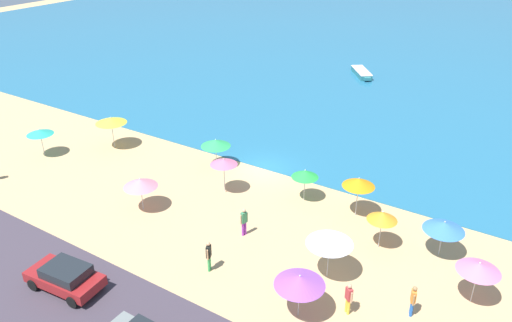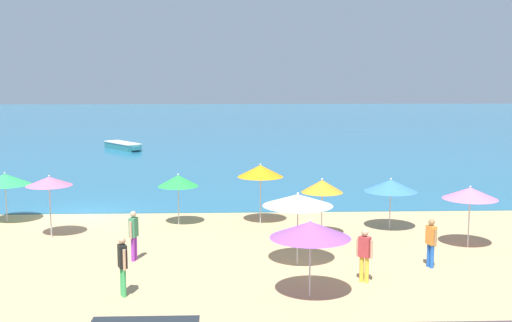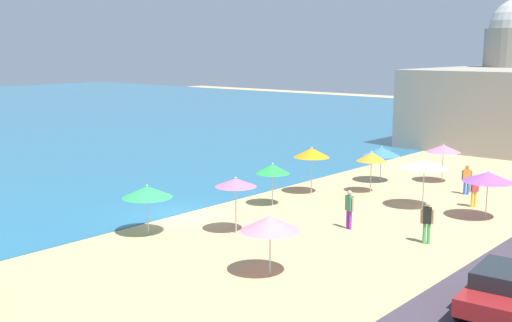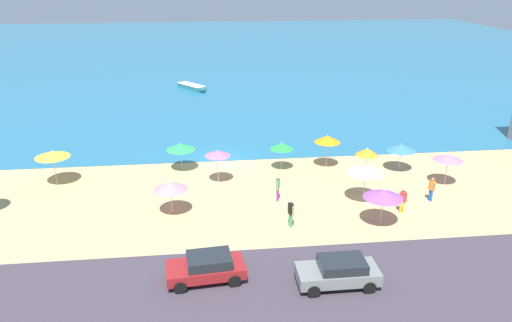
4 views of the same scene
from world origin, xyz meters
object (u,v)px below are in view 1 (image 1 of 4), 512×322
(skiff_nearshore, at_px, (362,73))
(beach_umbrella_0, at_px, (111,120))
(beach_umbrella_8, at_px, (359,182))
(beach_umbrella_11, at_px, (305,174))
(beach_umbrella_3, at_px, (300,280))
(bather_3, at_px, (209,255))
(beach_umbrella_10, at_px, (444,226))
(beach_umbrella_1, at_px, (479,267))
(beach_umbrella_4, at_px, (382,216))
(beach_umbrella_2, at_px, (224,162))
(beach_umbrella_9, at_px, (140,183))
(beach_umbrella_7, at_px, (216,143))
(bather_2, at_px, (244,220))
(beach_umbrella_5, at_px, (40,132))
(bather_1, at_px, (349,297))
(beach_umbrella_6, at_px, (330,240))
(bather_0, at_px, (413,299))
(parked_car_2, at_px, (65,277))

(skiff_nearshore, bearing_deg, beach_umbrella_0, -108.29)
(beach_umbrella_8, distance_m, skiff_nearshore, 30.23)
(beach_umbrella_11, bearing_deg, beach_umbrella_0, -176.81)
(beach_umbrella_3, distance_m, bather_3, 5.70)
(beach_umbrella_3, xyz_separation_m, beach_umbrella_10, (4.46, 8.36, -0.18))
(beach_umbrella_1, height_order, beach_umbrella_4, beach_umbrella_4)
(beach_umbrella_1, distance_m, beach_umbrella_4, 5.72)
(beach_umbrella_2, bearing_deg, beach_umbrella_9, -124.71)
(beach_umbrella_1, bearing_deg, beach_umbrella_9, -172.95)
(beach_umbrella_3, bearing_deg, bather_3, 176.14)
(beach_umbrella_7, xyz_separation_m, skiff_nearshore, (0.59, 27.52, -1.60))
(skiff_nearshore, bearing_deg, beach_umbrella_4, -66.63)
(beach_umbrella_8, xyz_separation_m, skiff_nearshore, (-10.82, 28.16, -2.01))
(bather_2, bearing_deg, beach_umbrella_0, 163.91)
(beach_umbrella_1, bearing_deg, beach_umbrella_8, 151.31)
(beach_umbrella_1, distance_m, beach_umbrella_3, 8.66)
(beach_umbrella_4, xyz_separation_m, beach_umbrella_5, (-26.41, -2.63, -0.09))
(beach_umbrella_3, relative_size, bather_3, 1.32)
(bather_3, bearing_deg, beach_umbrella_3, -3.86)
(bather_3, bearing_deg, bather_2, 93.56)
(beach_umbrella_3, xyz_separation_m, bather_2, (-5.82, 4.09, -1.07))
(beach_umbrella_10, xyz_separation_m, bather_1, (-2.54, -6.97, -0.94))
(beach_umbrella_10, bearing_deg, beach_umbrella_8, 166.66)
(beach_umbrella_8, bearing_deg, beach_umbrella_7, 176.77)
(beach_umbrella_0, relative_size, beach_umbrella_10, 1.17)
(beach_umbrella_0, relative_size, beach_umbrella_11, 1.16)
(beach_umbrella_1, bearing_deg, beach_umbrella_2, 172.55)
(beach_umbrella_8, distance_m, beach_umbrella_11, 3.65)
(beach_umbrella_6, bearing_deg, beach_umbrella_3, -89.39)
(beach_umbrella_0, bearing_deg, beach_umbrella_6, -13.92)
(beach_umbrella_9, bearing_deg, bather_0, -0.19)
(bather_2, bearing_deg, beach_umbrella_3, -35.09)
(bather_3, bearing_deg, beach_umbrella_4, 44.57)
(beach_umbrella_11, relative_size, bather_2, 1.26)
(beach_umbrella_0, bearing_deg, beach_umbrella_2, -5.21)
(beach_umbrella_3, distance_m, skiff_nearshore, 39.68)
(beach_umbrella_4, relative_size, bather_3, 1.33)
(beach_umbrella_1, xyz_separation_m, skiff_nearshore, (-18.64, 32.45, -1.76))
(beach_umbrella_10, xyz_separation_m, bather_2, (-10.28, -4.27, -0.89))
(beach_umbrella_4, relative_size, beach_umbrella_9, 1.06)
(beach_umbrella_2, distance_m, beach_umbrella_6, 10.57)
(beach_umbrella_5, bearing_deg, parked_car_2, -33.10)
(beach_umbrella_2, bearing_deg, bather_3, -60.06)
(bather_0, bearing_deg, beach_umbrella_7, 156.41)
(beach_umbrella_4, distance_m, beach_umbrella_6, 4.17)
(beach_umbrella_1, xyz_separation_m, bather_2, (-12.60, -1.29, -1.10))
(beach_umbrella_3, height_order, beach_umbrella_10, beach_umbrella_3)
(beach_umbrella_2, height_order, beach_umbrella_5, beach_umbrella_2)
(beach_umbrella_1, xyz_separation_m, beach_umbrella_5, (-31.83, -0.80, -0.11))
(beach_umbrella_6, distance_m, bather_2, 5.98)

